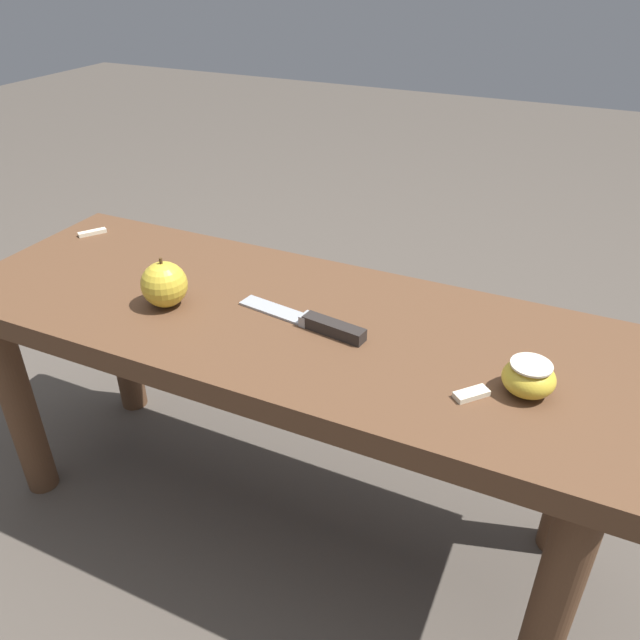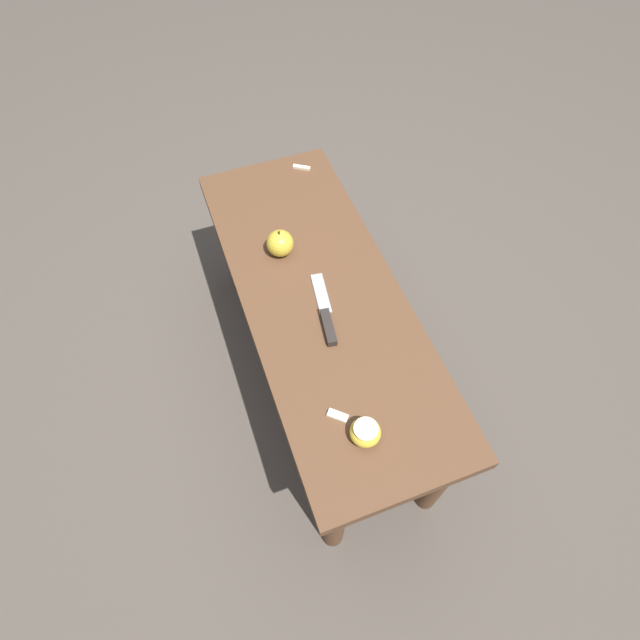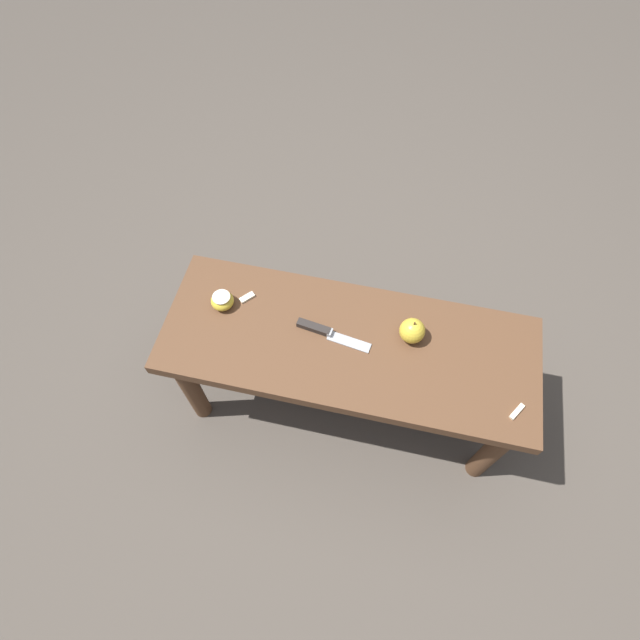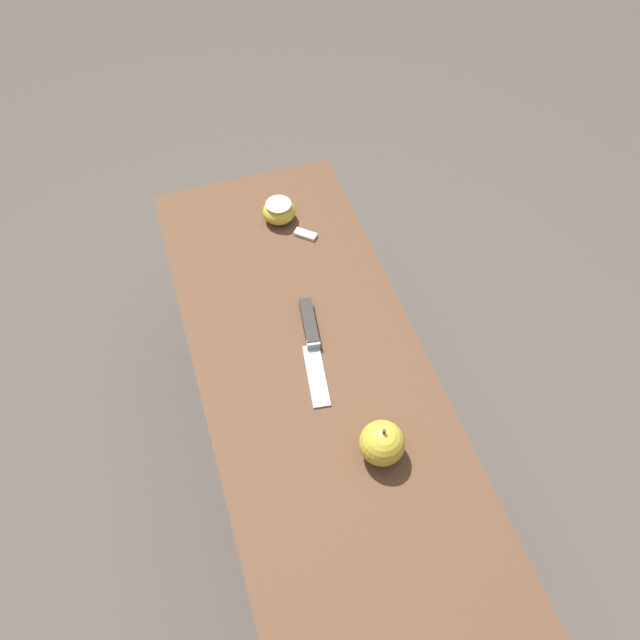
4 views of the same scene
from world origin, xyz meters
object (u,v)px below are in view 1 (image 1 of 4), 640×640
object	(u,v)px
wooden_bench	(278,352)
apple_cut	(529,378)
knife	(317,323)
apple_whole	(164,284)

from	to	relation	value
wooden_bench	apple_cut	xyz separation A→B (m)	(-0.40, 0.04, 0.10)
wooden_bench	apple_cut	distance (m)	0.42
wooden_bench	knife	bearing A→B (deg)	168.18
wooden_bench	knife	distance (m)	0.12
apple_cut	apple_whole	bearing A→B (deg)	1.18
knife	apple_cut	world-z (taller)	apple_cut
knife	apple_whole	xyz separation A→B (m)	(0.26, 0.04, 0.03)
knife	apple_whole	bearing A→B (deg)	17.16
wooden_bench	apple_cut	bearing A→B (deg)	173.69
apple_cut	wooden_bench	bearing A→B (deg)	-6.31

